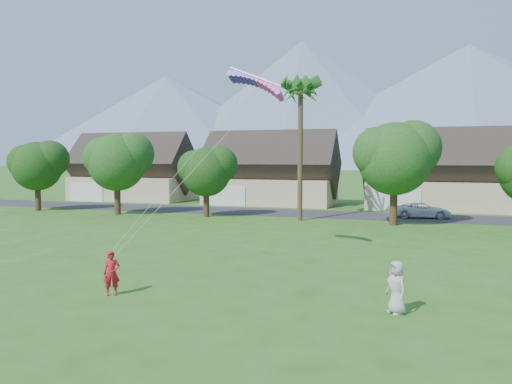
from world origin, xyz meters
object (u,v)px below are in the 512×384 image
at_px(kite_flyer, 112,273).
at_px(watcher, 397,287).
at_px(parafoil_kite, 257,82).
at_px(parked_car, 423,210).

height_order(kite_flyer, watcher, watcher).
bearing_deg(parafoil_kite, watcher, -40.82).
bearing_deg(watcher, parked_car, 138.74).
bearing_deg(parafoil_kite, kite_flyer, -106.32).
height_order(parked_car, parafoil_kite, parafoil_kite).
xyz_separation_m(kite_flyer, parafoil_kite, (3.31, 8.88, 8.77)).
distance_m(parked_car, parafoil_kite, 25.66).
height_order(watcher, parafoil_kite, parafoil_kite).
relative_size(kite_flyer, watcher, 0.94).
distance_m(kite_flyer, parafoil_kite, 12.91).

